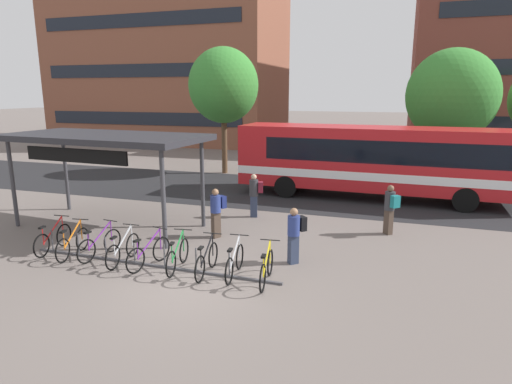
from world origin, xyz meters
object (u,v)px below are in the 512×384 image
Objects in this scene: city_bus at (372,159)px; street_tree_1 at (452,95)px; parked_bicycle_purple_2 at (100,245)px; parked_bicycle_black_6 at (207,261)px; commuter_maroon_pack_0 at (255,192)px; parked_bicycle_green_5 at (178,256)px; parked_bicycle_orange_1 at (73,244)px; parked_bicycle_red_0 at (53,239)px; parked_bicycle_yellow_8 at (267,269)px; parked_bicycle_silver_3 at (123,250)px; parked_bicycle_purple_4 at (149,253)px; commuter_teal_pack_2 at (390,206)px; transit_shelter at (103,140)px; commuter_navy_pack_1 at (217,209)px; street_tree_2 at (224,86)px; parked_bicycle_silver_7 at (235,263)px; commuter_black_pack_3 at (295,232)px.

street_tree_1 is (3.66, 6.26, 2.74)m from city_bus.
parked_bicycle_purple_2 is 1.00× the size of parked_bicycle_black_6.
parked_bicycle_purple_2 is 6.19m from commuter_maroon_pack_0.
parked_bicycle_purple_2 and parked_bicycle_green_5 have the same top height.
parked_bicycle_orange_1 and parked_bicycle_green_5 have the same top height.
city_bus is at bearing -28.04° from parked_bicycle_purple_2.
city_bus is 7.03× the size of parked_bicycle_black_6.
parked_bicycle_red_0 is at bearing 84.01° from parked_bicycle_black_6.
parked_bicycle_silver_3 is at bearing 83.30° from parked_bicycle_yellow_8.
parked_bicycle_red_0 and parked_bicycle_green_5 have the same top height.
parked_bicycle_silver_3 is 0.83m from parked_bicycle_purple_4.
parked_bicycle_black_6 is 6.70m from commuter_teal_pack_2.
transit_shelter is (-6.71, 2.89, 2.71)m from parked_bicycle_yellow_8.
parked_bicycle_yellow_8 is (1.65, -0.05, 0.00)m from parked_bicycle_black_6.
parked_bicycle_black_6 is at bearing -78.40° from parked_bicycle_purple_4.
commuter_maroon_pack_0 is 2.71m from commuter_navy_pack_1.
commuter_navy_pack_1 reaches higher than parked_bicycle_yellow_8.
street_tree_2 reaches higher than transit_shelter.
parked_bicycle_red_0 is at bearing -24.33° from commuter_navy_pack_1.
city_bus is 10.48m from parked_bicycle_silver_7.
parked_bicycle_silver_7 is at bearing -83.80° from parked_bicycle_purple_2.
parked_bicycle_yellow_8 is at bearing -93.43° from parked_bicycle_silver_3.
parked_bicycle_silver_3 is 1.01× the size of parked_bicycle_green_5.
parked_bicycle_yellow_8 is at bearing -100.25° from parked_bicycle_green_5.
commuter_teal_pack_2 reaches higher than parked_bicycle_red_0.
parked_bicycle_green_5 is 5.56m from commuter_maroon_pack_0.
city_bus reaches higher than commuter_teal_pack_2.
commuter_maroon_pack_0 is at bearing 7.59° from parked_bicycle_silver_7.
transit_shelter is 4.27× the size of commuter_teal_pack_2.
parked_bicycle_green_5 is 1.07× the size of commuter_black_pack_3.
parked_bicycle_purple_2 is (0.81, 0.15, 0.00)m from parked_bicycle_orange_1.
street_tree_2 reaches higher than parked_bicycle_silver_3.
commuter_maroon_pack_0 reaches higher than parked_bicycle_orange_1.
parked_bicycle_silver_3 is (0.90, -0.16, 0.00)m from parked_bicycle_purple_2.
commuter_navy_pack_1 is (0.80, 2.90, 0.57)m from parked_bicycle_purple_4.
commuter_navy_pack_1 is at bearing 4.72° from transit_shelter.
parked_bicycle_orange_1 is 1.71m from parked_bicycle_silver_3.
street_tree_1 reaches higher than parked_bicycle_orange_1.
parked_bicycle_red_0 and parked_bicycle_purple_4 have the same top height.
parked_bicycle_purple_2 is at bearing -30.07° from commuter_black_pack_3.
street_tree_1 is (5.21, 14.89, 3.59)m from commuter_black_pack_3.
parked_bicycle_orange_1 is at bearing 77.02° from commuter_teal_pack_2.
parked_bicycle_purple_2 is 1.01× the size of commuter_teal_pack_2.
parked_bicycle_black_6 is at bearing 79.04° from commuter_maroon_pack_0.
city_bus is at bearing -16.26° from parked_bicycle_purple_4.
parked_bicycle_purple_2 and parked_bicycle_silver_3 have the same top height.
transit_shelter is 5.74m from commuter_maroon_pack_0.
parked_bicycle_black_6 is 1.02× the size of commuter_teal_pack_2.
parked_bicycle_purple_4 is (2.54, -0.03, 0.00)m from parked_bicycle_orange_1.
parked_bicycle_purple_4 is at bearing -36.58° from transit_shelter.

